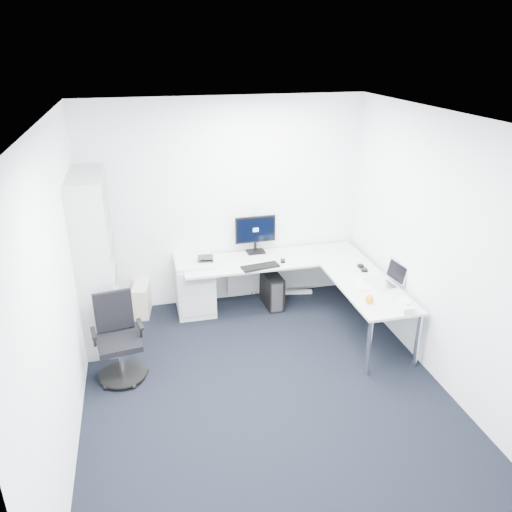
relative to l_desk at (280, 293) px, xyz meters
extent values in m
plane|color=black|center=(-0.55, -1.40, -0.35)|extent=(4.20, 4.20, 0.00)
plane|color=white|center=(-0.55, -1.40, 2.35)|extent=(4.20, 4.20, 0.00)
cube|color=white|center=(-0.55, 0.70, 1.00)|extent=(3.60, 0.02, 2.70)
cube|color=white|center=(-0.55, -3.50, 1.00)|extent=(3.60, 0.02, 2.70)
cube|color=white|center=(-2.35, -1.40, 1.00)|extent=(0.02, 4.20, 2.70)
cube|color=white|center=(1.25, -1.40, 1.00)|extent=(0.02, 4.20, 2.70)
cube|color=#BBBEBD|center=(-1.03, 0.45, 0.02)|extent=(0.48, 0.60, 0.74)
cube|color=black|center=(-0.01, 0.34, -0.12)|extent=(0.24, 0.47, 0.45)
cube|color=beige|center=(-1.72, 0.53, -0.14)|extent=(0.26, 0.46, 0.41)
cube|color=silver|center=(0.44, 0.58, -0.32)|extent=(0.39, 0.14, 0.04)
cube|color=black|center=(-0.24, 0.10, 0.36)|extent=(0.49, 0.24, 0.02)
cube|color=black|center=(0.08, 0.19, 0.36)|extent=(0.08, 0.10, 0.03)
cube|color=silver|center=(0.78, -0.62, 0.35)|extent=(0.16, 0.39, 0.01)
sphere|color=orange|center=(0.69, -1.06, 0.39)|extent=(0.09, 0.09, 0.09)
cube|color=silver|center=(0.98, -1.30, 0.38)|extent=(0.14, 0.24, 0.08)
camera|label=1|loc=(-1.61, -5.39, 2.94)|focal=35.00mm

